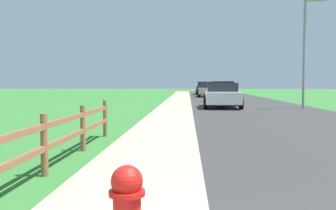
{
  "coord_description": "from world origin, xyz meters",
  "views": [
    {
      "loc": [
        -0.25,
        -1.36,
        1.43
      ],
      "look_at": [
        -0.86,
        10.72,
        0.72
      ],
      "focal_mm": 41.23,
      "sensor_mm": 36.0,
      "label": 1
    }
  ],
  "objects_px": {
    "parked_suv_white": "(222,95)",
    "parked_car_blue": "(205,88)",
    "parked_car_black": "(223,91)",
    "parked_car_beige": "(209,90)",
    "street_lamp": "(307,42)"
  },
  "relations": [
    {
      "from": "parked_car_black",
      "to": "parked_car_beige",
      "type": "distance_m",
      "value": 8.87
    },
    {
      "from": "parked_suv_white",
      "to": "parked_car_beige",
      "type": "xyz_separation_m",
      "value": [
        0.13,
        16.38,
        0.02
      ]
    },
    {
      "from": "parked_car_beige",
      "to": "parked_car_blue",
      "type": "xyz_separation_m",
      "value": [
        -0.06,
        7.22,
        0.03
      ]
    },
    {
      "from": "parked_car_black",
      "to": "parked_car_blue",
      "type": "relative_size",
      "value": 1.04
    },
    {
      "from": "parked_suv_white",
      "to": "parked_car_black",
      "type": "xyz_separation_m",
      "value": [
        0.71,
        7.53,
        0.04
      ]
    },
    {
      "from": "parked_suv_white",
      "to": "street_lamp",
      "type": "xyz_separation_m",
      "value": [
        4.36,
        -1.06,
        2.85
      ]
    },
    {
      "from": "parked_suv_white",
      "to": "parked_car_blue",
      "type": "xyz_separation_m",
      "value": [
        0.07,
        23.6,
        0.05
      ]
    },
    {
      "from": "parked_suv_white",
      "to": "parked_car_blue",
      "type": "distance_m",
      "value": 23.6
    },
    {
      "from": "parked_car_black",
      "to": "parked_car_beige",
      "type": "xyz_separation_m",
      "value": [
        -0.58,
        8.86,
        -0.02
      ]
    },
    {
      "from": "parked_car_beige",
      "to": "parked_suv_white",
      "type": "bearing_deg",
      "value": -90.47
    },
    {
      "from": "parked_car_beige",
      "to": "street_lamp",
      "type": "xyz_separation_m",
      "value": [
        4.23,
        -17.44,
        2.84
      ]
    },
    {
      "from": "parked_suv_white",
      "to": "parked_car_blue",
      "type": "bearing_deg",
      "value": 89.83
    },
    {
      "from": "parked_suv_white",
      "to": "parked_car_blue",
      "type": "height_order",
      "value": "parked_car_blue"
    },
    {
      "from": "parked_suv_white",
      "to": "parked_car_beige",
      "type": "height_order",
      "value": "parked_suv_white"
    },
    {
      "from": "parked_car_beige",
      "to": "parked_car_blue",
      "type": "bearing_deg",
      "value": 90.51
    }
  ]
}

